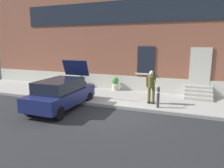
{
  "coord_description": "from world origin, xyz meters",
  "views": [
    {
      "loc": [
        3.36,
        -8.49,
        3.23
      ],
      "look_at": [
        -0.57,
        1.6,
        1.1
      ],
      "focal_mm": 33.17,
      "sensor_mm": 36.0,
      "label": 1
    }
  ],
  "objects_px": {
    "planter_terracotta": "(81,81)",
    "planter_cream": "(115,83)",
    "bollard_far_left": "(85,90)",
    "bollard_near_person": "(158,96)",
    "person_on_phone": "(151,85)",
    "hatchback_car_navy": "(61,93)"
  },
  "relations": [
    {
      "from": "planter_terracotta",
      "to": "planter_cream",
      "type": "relative_size",
      "value": 1.0
    },
    {
      "from": "bollard_far_left",
      "to": "planter_cream",
      "type": "height_order",
      "value": "bollard_far_left"
    },
    {
      "from": "bollard_far_left",
      "to": "planter_terracotta",
      "type": "xyz_separation_m",
      "value": [
        -1.89,
        2.83,
        -0.11
      ]
    },
    {
      "from": "bollard_near_person",
      "to": "person_on_phone",
      "type": "xyz_separation_m",
      "value": [
        -0.44,
        0.53,
        0.43
      ]
    },
    {
      "from": "hatchback_car_navy",
      "to": "planter_terracotta",
      "type": "distance_m",
      "value": 4.48
    },
    {
      "from": "bollard_near_person",
      "to": "person_on_phone",
      "type": "height_order",
      "value": "person_on_phone"
    },
    {
      "from": "planter_terracotta",
      "to": "planter_cream",
      "type": "distance_m",
      "value": 2.59
    },
    {
      "from": "hatchback_car_navy",
      "to": "person_on_phone",
      "type": "distance_m",
      "value": 4.56
    },
    {
      "from": "hatchback_car_navy",
      "to": "bollard_far_left",
      "type": "height_order",
      "value": "hatchback_car_navy"
    },
    {
      "from": "planter_terracotta",
      "to": "bollard_far_left",
      "type": "bearing_deg",
      "value": -56.24
    },
    {
      "from": "bollard_far_left",
      "to": "hatchback_car_navy",
      "type": "bearing_deg",
      "value": -111.41
    },
    {
      "from": "bollard_near_person",
      "to": "person_on_phone",
      "type": "relative_size",
      "value": 0.6
    },
    {
      "from": "person_on_phone",
      "to": "bollard_near_person",
      "type": "bearing_deg",
      "value": -59.97
    },
    {
      "from": "bollard_far_left",
      "to": "planter_cream",
      "type": "xyz_separation_m",
      "value": [
        0.7,
        2.87,
        -0.11
      ]
    },
    {
      "from": "hatchback_car_navy",
      "to": "bollard_far_left",
      "type": "distance_m",
      "value": 1.55
    },
    {
      "from": "bollard_far_left",
      "to": "planter_terracotta",
      "type": "bearing_deg",
      "value": 123.76
    },
    {
      "from": "bollard_far_left",
      "to": "planter_cream",
      "type": "bearing_deg",
      "value": 76.38
    },
    {
      "from": "planter_terracotta",
      "to": "person_on_phone",
      "type": "bearing_deg",
      "value": -23.0
    },
    {
      "from": "person_on_phone",
      "to": "planter_cream",
      "type": "xyz_separation_m",
      "value": [
        -2.83,
        2.34,
        -0.54
      ]
    },
    {
      "from": "hatchback_car_navy",
      "to": "planter_terracotta",
      "type": "relative_size",
      "value": 4.76
    },
    {
      "from": "hatchback_car_navy",
      "to": "planter_cream",
      "type": "xyz_separation_m",
      "value": [
        1.26,
        4.32,
        -0.19
      ]
    },
    {
      "from": "hatchback_car_navy",
      "to": "planter_terracotta",
      "type": "bearing_deg",
      "value": 107.27
    }
  ]
}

